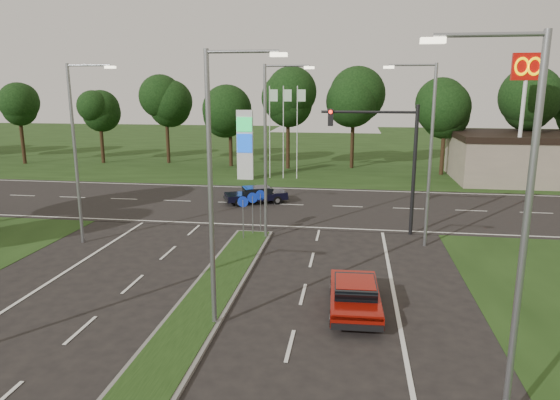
# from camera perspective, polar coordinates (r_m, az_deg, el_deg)

# --- Properties ---
(verge_far) EXTENTS (160.00, 50.00, 0.02)m
(verge_far) POSITION_cam_1_polar(r_m,az_deg,el_deg) (64.73, 3.69, 5.73)
(verge_far) COLOR #1A3110
(verge_far) RESTS_ON ground
(cross_road) EXTENTS (160.00, 12.00, 0.02)m
(cross_road) POSITION_cam_1_polar(r_m,az_deg,el_deg) (34.36, -0.63, -0.49)
(cross_road) COLOR black
(cross_road) RESTS_ON ground
(median_kerb) EXTENTS (2.00, 26.00, 0.12)m
(median_kerb) POSITION_cam_1_polar(r_m,az_deg,el_deg) (16.07, -12.36, -16.62)
(median_kerb) COLOR slate
(median_kerb) RESTS_ON ground
(commercial_building) EXTENTS (16.00, 9.00, 4.00)m
(commercial_building) POSITION_cam_1_polar(r_m,az_deg,el_deg) (48.40, 28.64, 4.22)
(commercial_building) COLOR gray
(commercial_building) RESTS_ON ground
(streetlight_median_near) EXTENTS (2.53, 0.22, 9.00)m
(streetlight_median_near) POSITION_cam_1_polar(r_m,az_deg,el_deg) (15.87, -7.30, 2.53)
(streetlight_median_near) COLOR gray
(streetlight_median_near) RESTS_ON ground
(streetlight_median_far) EXTENTS (2.53, 0.22, 9.00)m
(streetlight_median_far) POSITION_cam_1_polar(r_m,az_deg,el_deg) (25.54, -1.25, 6.48)
(streetlight_median_far) COLOR gray
(streetlight_median_far) RESTS_ON ground
(streetlight_left_far) EXTENTS (2.53, 0.22, 9.00)m
(streetlight_left_far) POSITION_cam_1_polar(r_m,az_deg,el_deg) (26.87, -22.08, 5.86)
(streetlight_left_far) COLOR gray
(streetlight_left_far) RESTS_ON ground
(streetlight_right_far) EXTENTS (2.53, 0.22, 9.00)m
(streetlight_right_far) POSITION_cam_1_polar(r_m,az_deg,el_deg) (25.43, 16.44, 5.94)
(streetlight_right_far) COLOR gray
(streetlight_right_far) RESTS_ON ground
(streetlight_right_near) EXTENTS (2.53, 0.22, 9.00)m
(streetlight_right_near) POSITION_cam_1_polar(r_m,az_deg,el_deg) (11.92, 25.44, -2.03)
(streetlight_right_near) COLOR gray
(streetlight_right_near) RESTS_ON ground
(traffic_signal) EXTENTS (5.10, 0.42, 7.00)m
(traffic_signal) POSITION_cam_1_polar(r_m,az_deg,el_deg) (27.29, 12.46, 5.68)
(traffic_signal) COLOR black
(traffic_signal) RESTS_ON ground
(median_signs) EXTENTS (1.16, 1.76, 2.38)m
(median_signs) POSITION_cam_1_polar(r_m,az_deg,el_deg) (26.69, -3.19, -0.60)
(median_signs) COLOR gray
(median_signs) RESTS_ON ground
(gas_pylon) EXTENTS (5.80, 1.26, 8.00)m
(gas_pylon) POSITION_cam_1_polar(r_m,az_deg,el_deg) (43.29, -3.74, 6.52)
(gas_pylon) COLOR silver
(gas_pylon) RESTS_ON ground
(mcdonalds_sign) EXTENTS (2.20, 0.47, 10.40)m
(mcdonalds_sign) POSITION_cam_1_polar(r_m,az_deg,el_deg) (42.94, 26.24, 11.63)
(mcdonalds_sign) COLOR silver
(mcdonalds_sign) RESTS_ON ground
(treeline_far) EXTENTS (6.00, 6.00, 9.90)m
(treeline_far) POSITION_cam_1_polar(r_m,az_deg,el_deg) (49.25, 2.43, 11.52)
(treeline_far) COLOR black
(treeline_far) RESTS_ON ground
(red_sedan) EXTENTS (1.88, 4.27, 1.16)m
(red_sedan) POSITION_cam_1_polar(r_m,az_deg,el_deg) (18.37, 8.54, -10.63)
(red_sedan) COLOR maroon
(red_sedan) RESTS_ON ground
(navy_sedan) EXTENTS (4.50, 3.24, 1.15)m
(navy_sedan) POSITION_cam_1_polar(r_m,az_deg,el_deg) (34.58, -2.74, 0.63)
(navy_sedan) COLOR black
(navy_sedan) RESTS_ON ground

